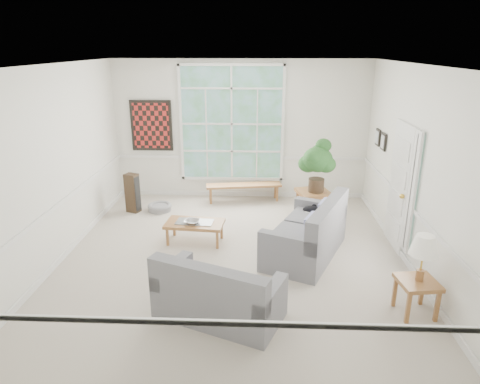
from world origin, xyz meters
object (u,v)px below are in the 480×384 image
at_px(loveseat_right, 306,228).
at_px(side_table, 416,297).
at_px(loveseat_front, 219,287).
at_px(coffee_table, 195,232).
at_px(end_table, 313,205).

relative_size(loveseat_right, side_table, 3.70).
bearing_deg(loveseat_front, coffee_table, 128.52).
height_order(loveseat_front, coffee_table, loveseat_front).
relative_size(coffee_table, side_table, 2.08).
distance_m(loveseat_right, loveseat_front, 2.14).
bearing_deg(coffee_table, side_table, -27.31).
distance_m(coffee_table, side_table, 3.68).
bearing_deg(loveseat_right, side_table, -27.88).
height_order(coffee_table, side_table, side_table).
xyz_separation_m(loveseat_right, end_table, (0.30, 1.49, -0.18)).
bearing_deg(side_table, loveseat_right, 128.06).
height_order(loveseat_right, end_table, loveseat_right).
xyz_separation_m(loveseat_front, coffee_table, (-0.62, 2.13, -0.23)).
xyz_separation_m(loveseat_right, side_table, (1.24, -1.58, -0.24)).
xyz_separation_m(coffee_table, end_table, (2.16, 1.09, 0.11)).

